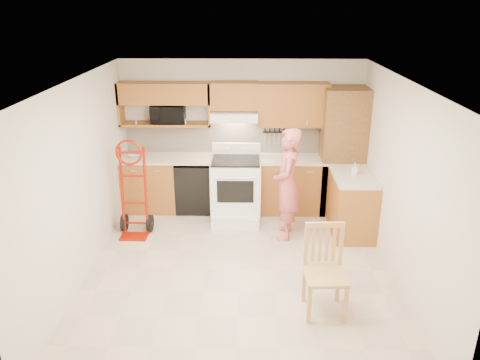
{
  "coord_description": "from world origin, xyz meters",
  "views": [
    {
      "loc": [
        0.11,
        -5.37,
        3.38
      ],
      "look_at": [
        0.0,
        0.5,
        1.1
      ],
      "focal_mm": 34.79,
      "sensor_mm": 36.0,
      "label": 1
    }
  ],
  "objects_px": {
    "microwave": "(168,114)",
    "dining_chair": "(326,273)",
    "person": "(287,184)",
    "range": "(236,185)",
    "hand_truck": "(132,193)"
  },
  "relations": [
    {
      "from": "hand_truck",
      "to": "dining_chair",
      "type": "bearing_deg",
      "value": -33.84
    },
    {
      "from": "microwave",
      "to": "dining_chair",
      "type": "height_order",
      "value": "microwave"
    },
    {
      "from": "person",
      "to": "range",
      "type": "bearing_deg",
      "value": -123.44
    },
    {
      "from": "range",
      "to": "hand_truck",
      "type": "bearing_deg",
      "value": -157.82
    },
    {
      "from": "person",
      "to": "dining_chair",
      "type": "xyz_separation_m",
      "value": [
        0.31,
        -1.85,
        -0.33
      ]
    },
    {
      "from": "range",
      "to": "hand_truck",
      "type": "relative_size",
      "value": 0.86
    },
    {
      "from": "person",
      "to": "microwave",
      "type": "bearing_deg",
      "value": -114.38
    },
    {
      "from": "hand_truck",
      "to": "dining_chair",
      "type": "distance_m",
      "value": 3.21
    },
    {
      "from": "microwave",
      "to": "person",
      "type": "bearing_deg",
      "value": -31.55
    },
    {
      "from": "range",
      "to": "person",
      "type": "bearing_deg",
      "value": -39.32
    },
    {
      "from": "microwave",
      "to": "dining_chair",
      "type": "xyz_separation_m",
      "value": [
        2.19,
        -2.95,
        -1.12
      ]
    },
    {
      "from": "hand_truck",
      "to": "person",
      "type": "bearing_deg",
      "value": 1.42
    },
    {
      "from": "person",
      "to": "hand_truck",
      "type": "height_order",
      "value": "person"
    },
    {
      "from": "microwave",
      "to": "range",
      "type": "height_order",
      "value": "microwave"
    },
    {
      "from": "person",
      "to": "dining_chair",
      "type": "distance_m",
      "value": 1.9
    }
  ]
}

